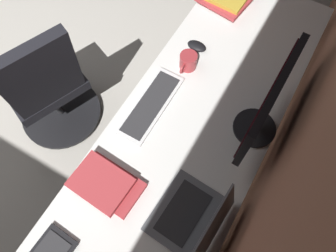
# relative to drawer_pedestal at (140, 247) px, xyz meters

# --- Properties ---
(wall_back) EXTENTS (4.97, 0.10, 2.60)m
(wall_back) POSITION_rel_drawer_pedestal_xyz_m (-0.29, 0.39, 0.95)
(wall_back) COLOR brown
(wall_back) RESTS_ON ground
(desk) EXTENTS (2.39, 0.70, 0.73)m
(desk) POSITION_rel_drawer_pedestal_xyz_m (-0.42, -0.03, 0.32)
(desk) COLOR white
(desk) RESTS_ON ground
(drawer_pedestal) EXTENTS (0.40, 0.51, 0.69)m
(drawer_pedestal) POSITION_rel_drawer_pedestal_xyz_m (0.00, 0.00, 0.00)
(drawer_pedestal) COLOR white
(drawer_pedestal) RESTS_ON ground
(monitor_primary) EXTENTS (0.51, 0.20, 0.40)m
(monitor_primary) POSITION_rel_drawer_pedestal_xyz_m (-0.70, 0.22, 0.61)
(monitor_primary) COLOR black
(monitor_primary) RESTS_ON desk
(laptop_left) EXTENTS (0.32, 0.28, 0.22)m
(laptop_left) POSITION_rel_drawer_pedestal_xyz_m (-0.19, 0.18, 0.43)
(laptop_left) COLOR #595B60
(laptop_left) RESTS_ON desk
(keyboard_main) EXTENTS (0.42, 0.14, 0.02)m
(keyboard_main) POSITION_rel_drawer_pedestal_xyz_m (-0.56, -0.25, 0.39)
(keyboard_main) COLOR silver
(keyboard_main) RESTS_ON desk
(mouse_main) EXTENTS (0.06, 0.10, 0.03)m
(mouse_main) POSITION_rel_drawer_pedestal_xyz_m (-0.98, -0.23, 0.40)
(mouse_main) COLOR black
(mouse_main) RESTS_ON desk
(book_stack_near) EXTENTS (0.21, 0.29, 0.06)m
(book_stack_near) POSITION_rel_drawer_pedestal_xyz_m (-0.13, -0.22, 0.41)
(book_stack_near) COLOR #B2383D
(book_stack_near) RESTS_ON desk
(coffee_mug) EXTENTS (0.13, 0.09, 0.09)m
(coffee_mug) POSITION_rel_drawer_pedestal_xyz_m (-0.85, -0.21, 0.43)
(coffee_mug) COLOR #A53338
(coffee_mug) RESTS_ON desk
(office_chair) EXTENTS (0.57, 0.61, 0.97)m
(office_chair) POSITION_rel_drawer_pedestal_xyz_m (-0.47, -0.94, 0.11)
(office_chair) COLOR black
(office_chair) RESTS_ON ground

